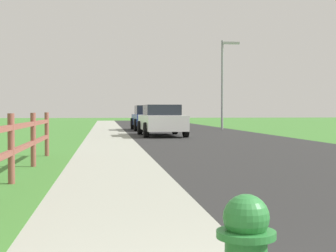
{
  "coord_description": "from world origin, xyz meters",
  "views": [
    {
      "loc": [
        -1.18,
        -1.6,
        1.18
      ],
      "look_at": [
        0.34,
        10.49,
        0.82
      ],
      "focal_mm": 54.13,
      "sensor_mm": 36.0,
      "label": 1
    }
  ],
  "objects": [
    {
      "name": "parked_suv_white",
      "position": [
        1.51,
        22.19,
        0.74
      ],
      "size": [
        2.08,
        4.95,
        1.47
      ],
      "color": "white",
      "rests_on": "ground"
    },
    {
      "name": "grass_verge",
      "position": [
        -4.5,
        27.0,
        0.01
      ],
      "size": [
        5.0,
        66.0,
        0.0
      ],
      "primitive_type": "cube",
      "color": "#417F32",
      "rests_on": "ground"
    },
    {
      "name": "road_asphalt",
      "position": [
        3.5,
        27.0,
        0.0
      ],
      "size": [
        7.0,
        66.0,
        0.01
      ],
      "primitive_type": "cube",
      "color": "#292929",
      "rests_on": "ground"
    },
    {
      "name": "ground_plane",
      "position": [
        0.0,
        25.0,
        0.0
      ],
      "size": [
        120.0,
        120.0,
        0.0
      ],
      "primitive_type": "plane",
      "color": "#417F32"
    },
    {
      "name": "curb_concrete",
      "position": [
        -3.0,
        27.0,
        0.0
      ],
      "size": [
        6.0,
        66.0,
        0.01
      ],
      "primitive_type": "cube",
      "color": "#A2A596",
      "rests_on": "ground"
    },
    {
      "name": "parked_car_blue",
      "position": [
        1.5,
        29.37,
        0.76
      ],
      "size": [
        2.02,
        4.97,
        1.52
      ],
      "color": "navy",
      "rests_on": "ground"
    },
    {
      "name": "street_lamp",
      "position": [
        6.35,
        29.78,
        3.4
      ],
      "size": [
        1.17,
        0.2,
        5.64
      ],
      "color": "gray",
      "rests_on": "ground"
    }
  ]
}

